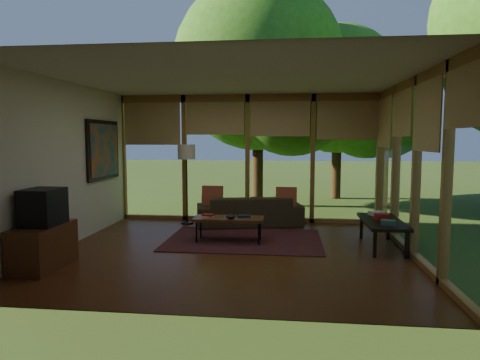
# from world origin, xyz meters

# --- Properties ---
(floor) EXTENTS (5.50, 5.50, 0.00)m
(floor) POSITION_xyz_m (0.00, 0.00, 0.00)
(floor) COLOR brown
(floor) RESTS_ON ground
(ceiling) EXTENTS (5.50, 5.50, 0.00)m
(ceiling) POSITION_xyz_m (0.00, 0.00, 2.70)
(ceiling) COLOR silver
(ceiling) RESTS_ON ground
(wall_left) EXTENTS (0.04, 5.00, 2.70)m
(wall_left) POSITION_xyz_m (-2.75, 0.00, 1.35)
(wall_left) COLOR silver
(wall_left) RESTS_ON ground
(wall_front) EXTENTS (5.50, 0.04, 2.70)m
(wall_front) POSITION_xyz_m (0.00, -2.50, 1.35)
(wall_front) COLOR silver
(wall_front) RESTS_ON ground
(window_wall_back) EXTENTS (5.50, 0.12, 2.70)m
(window_wall_back) POSITION_xyz_m (0.00, 2.50, 1.35)
(window_wall_back) COLOR #A17032
(window_wall_back) RESTS_ON ground
(window_wall_right) EXTENTS (0.12, 5.00, 2.70)m
(window_wall_right) POSITION_xyz_m (2.75, 0.00, 1.35)
(window_wall_right) COLOR #A17032
(window_wall_right) RESTS_ON ground
(tree_nw) EXTENTS (4.42, 4.42, 5.87)m
(tree_nw) POSITION_xyz_m (0.06, 4.74, 3.66)
(tree_nw) COLOR #3C2716
(tree_nw) RESTS_ON ground
(tree_ne) EXTENTS (3.72, 3.72, 5.06)m
(tree_ne) POSITION_xyz_m (2.28, 6.39, 3.19)
(tree_ne) COLOR #3C2716
(tree_ne) RESTS_ON ground
(rug) EXTENTS (2.68, 1.90, 0.01)m
(rug) POSITION_xyz_m (0.11, 0.74, 0.01)
(rug) COLOR maroon
(rug) RESTS_ON floor
(sofa) EXTENTS (2.25, 1.26, 0.62)m
(sofa) POSITION_xyz_m (0.09, 2.00, 0.31)
(sofa) COLOR #382E1C
(sofa) RESTS_ON floor
(pillow_left) EXTENTS (0.42, 0.22, 0.44)m
(pillow_left) POSITION_xyz_m (-0.66, 1.95, 0.59)
(pillow_left) COLOR maroon
(pillow_left) RESTS_ON sofa
(pillow_right) EXTENTS (0.41, 0.22, 0.43)m
(pillow_right) POSITION_xyz_m (0.84, 1.95, 0.59)
(pillow_right) COLOR maroon
(pillow_right) RESTS_ON sofa
(ct_book_lower) EXTENTS (0.20, 0.15, 0.03)m
(ct_book_lower) POSITION_xyz_m (-0.49, 0.55, 0.44)
(ct_book_lower) COLOR beige
(ct_book_lower) RESTS_ON coffee_table
(ct_book_upper) EXTENTS (0.20, 0.17, 0.03)m
(ct_book_upper) POSITION_xyz_m (-0.49, 0.55, 0.47)
(ct_book_upper) COLOR maroon
(ct_book_upper) RESTS_ON coffee_table
(ct_book_side) EXTENTS (0.25, 0.21, 0.03)m
(ct_book_side) POSITION_xyz_m (0.11, 0.68, 0.44)
(ct_book_side) COLOR #151D30
(ct_book_side) RESTS_ON coffee_table
(ct_bowl) EXTENTS (0.16, 0.16, 0.07)m
(ct_bowl) POSITION_xyz_m (-0.09, 0.50, 0.46)
(ct_bowl) COLOR black
(ct_bowl) RESTS_ON coffee_table
(media_cabinet) EXTENTS (0.50, 1.00, 0.60)m
(media_cabinet) POSITION_xyz_m (-2.47, -1.17, 0.30)
(media_cabinet) COLOR #5B3119
(media_cabinet) RESTS_ON floor
(television) EXTENTS (0.45, 0.55, 0.50)m
(television) POSITION_xyz_m (-2.45, -1.17, 0.85)
(television) COLOR black
(television) RESTS_ON media_cabinet
(console_book_a) EXTENTS (0.25, 0.21, 0.08)m
(console_book_a) POSITION_xyz_m (2.40, 0.08, 0.49)
(console_book_a) COLOR #376050
(console_book_a) RESTS_ON side_console
(console_book_b) EXTENTS (0.23, 0.19, 0.09)m
(console_book_b) POSITION_xyz_m (2.40, 0.53, 0.50)
(console_book_b) COLOR maroon
(console_book_b) RESTS_ON side_console
(console_book_c) EXTENTS (0.29, 0.26, 0.07)m
(console_book_c) POSITION_xyz_m (2.40, 0.93, 0.49)
(console_book_c) COLOR beige
(console_book_c) RESTS_ON side_console
(floor_lamp) EXTENTS (0.36, 0.36, 1.65)m
(floor_lamp) POSITION_xyz_m (-1.22, 2.06, 1.41)
(floor_lamp) COLOR black
(floor_lamp) RESTS_ON floor
(coffee_table) EXTENTS (1.20, 0.50, 0.43)m
(coffee_table) POSITION_xyz_m (-0.14, 0.60, 0.39)
(coffee_table) COLOR #5B3119
(coffee_table) RESTS_ON floor
(side_console) EXTENTS (0.60, 1.40, 0.46)m
(side_console) POSITION_xyz_m (2.40, 0.48, 0.41)
(side_console) COLOR black
(side_console) RESTS_ON floor
(wall_painting) EXTENTS (0.06, 1.35, 1.15)m
(wall_painting) POSITION_xyz_m (-2.71, 1.40, 1.55)
(wall_painting) COLOR black
(wall_painting) RESTS_ON wall_left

